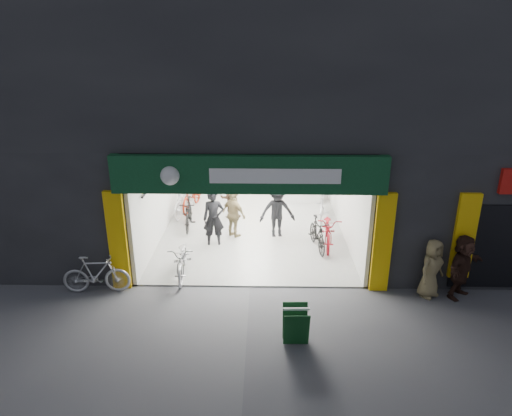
{
  "coord_description": "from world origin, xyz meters",
  "views": [
    {
      "loc": [
        0.36,
        -10.21,
        6.04
      ],
      "look_at": [
        0.13,
        1.5,
        1.61
      ],
      "focal_mm": 32.0,
      "sensor_mm": 36.0,
      "label": 1
    }
  ],
  "objects_px": {
    "bike_left_front": "(183,259)",
    "sandwich_board": "(296,324)",
    "parked_bike": "(96,274)",
    "pedestrian_near": "(431,268)",
    "bike_right_front": "(317,234)"
  },
  "relations": [
    {
      "from": "bike_right_front",
      "to": "parked_bike",
      "type": "height_order",
      "value": "parked_bike"
    },
    {
      "from": "bike_right_front",
      "to": "pedestrian_near",
      "type": "bearing_deg",
      "value": -54.91
    },
    {
      "from": "bike_right_front",
      "to": "sandwich_board",
      "type": "bearing_deg",
      "value": -110.39
    },
    {
      "from": "bike_right_front",
      "to": "pedestrian_near",
      "type": "height_order",
      "value": "pedestrian_near"
    },
    {
      "from": "bike_left_front",
      "to": "bike_right_front",
      "type": "relative_size",
      "value": 1.12
    },
    {
      "from": "sandwich_board",
      "to": "bike_right_front",
      "type": "bearing_deg",
      "value": 76.82
    },
    {
      "from": "parked_bike",
      "to": "pedestrian_near",
      "type": "height_order",
      "value": "pedestrian_near"
    },
    {
      "from": "bike_right_front",
      "to": "pedestrian_near",
      "type": "distance_m",
      "value": 3.59
    },
    {
      "from": "bike_left_front",
      "to": "sandwich_board",
      "type": "relative_size",
      "value": 2.28
    },
    {
      "from": "parked_bike",
      "to": "sandwich_board",
      "type": "height_order",
      "value": "parked_bike"
    },
    {
      "from": "bike_left_front",
      "to": "bike_right_front",
      "type": "distance_m",
      "value": 4.11
    },
    {
      "from": "bike_left_front",
      "to": "sandwich_board",
      "type": "xyz_separation_m",
      "value": [
        2.83,
        -2.83,
        -0.04
      ]
    },
    {
      "from": "bike_left_front",
      "to": "bike_right_front",
      "type": "height_order",
      "value": "bike_right_front"
    },
    {
      "from": "bike_left_front",
      "to": "parked_bike",
      "type": "distance_m",
      "value": 2.2
    },
    {
      "from": "parked_bike",
      "to": "sandwich_board",
      "type": "bearing_deg",
      "value": -115.66
    }
  ]
}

